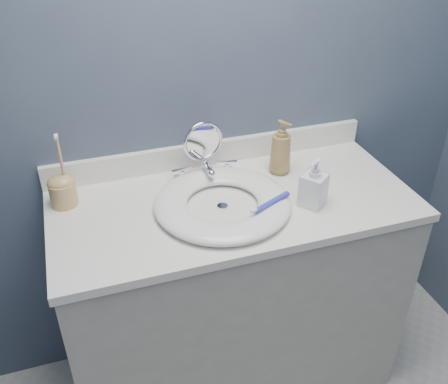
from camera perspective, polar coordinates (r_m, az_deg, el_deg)
name	(u,v)px	position (r m, az deg, el deg)	size (l,w,h in m)	color
back_wall	(209,81)	(1.76, -1.75, 12.55)	(2.20, 0.02, 2.40)	#404C60
vanity_cabinet	(233,298)	(1.97, 0.99, -11.99)	(1.20, 0.55, 0.85)	#B3AEA3
countertop	(234,204)	(1.69, 1.13, -1.35)	(1.22, 0.57, 0.03)	white
backsplash	(211,153)	(1.87, -1.51, 4.50)	(1.22, 0.02, 0.09)	white
basin	(223,203)	(1.63, -0.17, -1.24)	(0.45, 0.45, 0.04)	white
drain	(223,207)	(1.64, -0.17, -1.67)	(0.04, 0.04, 0.01)	silver
faucet	(205,171)	(1.78, -2.14, 2.37)	(0.25, 0.13, 0.07)	silver
makeup_mirror	(203,148)	(1.75, -2.39, 5.07)	(0.15, 0.08, 0.22)	silver
soap_bottle_amber	(281,147)	(1.80, 6.52, 5.10)	(0.08, 0.08, 0.20)	olive
soap_bottle_clear	(314,183)	(1.64, 10.25, 1.05)	(0.08, 0.08, 0.17)	white
toothbrush_holder	(63,189)	(1.71, -17.97, 0.31)	(0.09, 0.09, 0.26)	tan
toothbrush_lying	(271,203)	(1.59, 5.35, -1.26)	(0.16, 0.09, 0.02)	#323AB3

